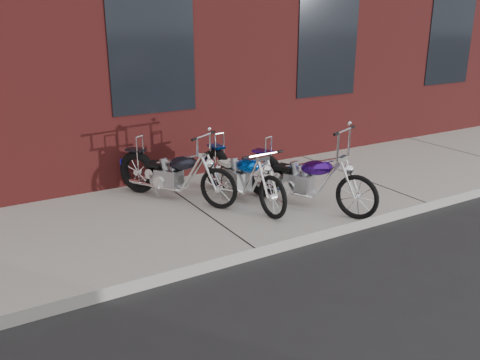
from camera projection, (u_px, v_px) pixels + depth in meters
ground at (255, 260)px, 6.09m from camera, size 120.00×120.00×0.00m
sidewalk at (199, 214)px, 7.29m from camera, size 22.00×3.00×0.15m
chopper_purple at (304, 180)px, 7.25m from camera, size 0.95×2.03×1.21m
chopper_blue at (241, 177)px, 7.45m from camera, size 0.51×2.11×0.91m
chopper_third at (173, 175)px, 7.52m from camera, size 1.16×1.83×1.06m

